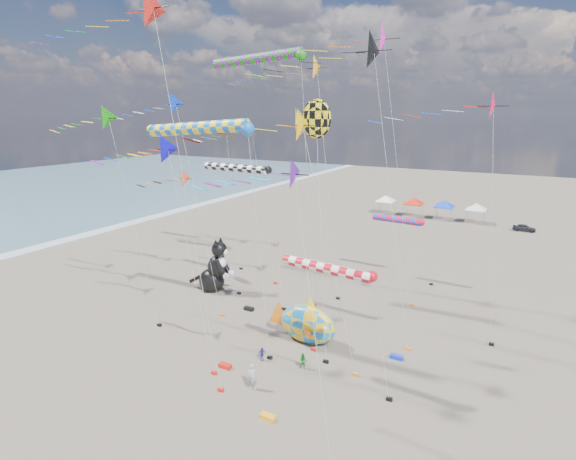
# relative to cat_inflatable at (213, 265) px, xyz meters

# --- Properties ---
(ground) EXTENTS (260.00, 260.00, 0.00)m
(ground) POSITION_rel_cat_inflatable_xyz_m (10.06, -16.34, -2.78)
(ground) COLOR brown
(ground) RESTS_ON ground
(delta_kite_0) EXTENTS (12.29, 2.33, 22.48)m
(delta_kite_0) POSITION_rel_cat_inflatable_xyz_m (7.64, 4.09, 18.22)
(delta_kite_0) COLOR #FFA01E
(delta_kite_0) RESTS_ON ground
(delta_kite_1) EXTENTS (10.69, 1.87, 12.21)m
(delta_kite_1) POSITION_rel_cat_inflatable_xyz_m (-2.76, 0.51, 8.15)
(delta_kite_1) COLOR #FF4822
(delta_kite_1) RESTS_ON ground
(delta_kite_2) EXTENTS (14.09, 2.55, 24.32)m
(delta_kite_2) POSITION_rel_cat_inflatable_xyz_m (6.13, -13.24, 19.97)
(delta_kite_2) COLOR red
(delta_kite_2) RESTS_ON ground
(delta_kite_3) EXTENTS (9.76, 1.84, 16.58)m
(delta_kite_3) POSITION_rel_cat_inflatable_xyz_m (0.51, 4.61, 12.50)
(delta_kite_3) COLOR #1AB3AB
(delta_kite_3) RESTS_ON ground
(delta_kite_4) EXTENTS (10.93, 1.92, 19.07)m
(delta_kite_4) POSITION_rel_cat_inflatable_xyz_m (-0.90, -4.26, 14.96)
(delta_kite_4) COLOR #0931C0
(delta_kite_4) RESTS_ON ground
(delta_kite_5) EXTENTS (9.73, 2.00, 16.02)m
(delta_kite_5) POSITION_rel_cat_inflatable_xyz_m (5.65, -11.89, 11.90)
(delta_kite_5) COLOR #0B06C8
(delta_kite_5) RESTS_ON ground
(delta_kite_6) EXTENTS (12.66, 2.75, 22.76)m
(delta_kite_6) POSITION_rel_cat_inflatable_xyz_m (16.46, -2.25, 18.36)
(delta_kite_6) COLOR black
(delta_kite_6) RESTS_ON ground
(delta_kite_7) EXTENTS (9.49, 1.61, 15.39)m
(delta_kite_7) POSITION_rel_cat_inflatable_xyz_m (15.19, -15.88, 11.37)
(delta_kite_7) COLOR #58178D
(delta_kite_7) RESTS_ON ground
(delta_kite_8) EXTENTS (11.46, 2.06, 18.04)m
(delta_kite_8) POSITION_rel_cat_inflatable_xyz_m (-4.33, -8.41, 13.90)
(delta_kite_8) COLOR #10890E
(delta_kite_8) RESTS_ON ground
(delta_kite_9) EXTENTS (11.03, 2.33, 19.01)m
(delta_kite_9) POSITION_rel_cat_inflatable_xyz_m (22.06, 1.57, 14.77)
(delta_kite_9) COLOR #D41647
(delta_kite_9) RESTS_ON ground
(delta_kite_10) EXTENTS (17.10, 2.97, 24.77)m
(delta_kite_10) POSITION_rel_cat_inflatable_xyz_m (13.19, 5.95, 20.25)
(delta_kite_10) COLOR #FF22B4
(delta_kite_10) RESTS_ON ground
(delta_kite_11) EXTENTS (11.85, 2.18, 17.72)m
(delta_kite_11) POSITION_rel_cat_inflatable_xyz_m (13.67, -7.39, 13.51)
(delta_kite_11) COLOR #F7B408
(delta_kite_11) RESTS_ON ground
(windsock_0) EXTENTS (10.24, 0.91, 22.32)m
(windsock_0) POSITION_rel_cat_inflatable_xyz_m (5.08, 1.41, 19.02)
(windsock_0) COLOR #1A7D16
(windsock_0) RESTS_ON ground
(windsock_1) EXTENTS (10.33, 0.92, 16.74)m
(windsock_1) POSITION_rel_cat_inflatable_xyz_m (6.22, -8.35, 13.46)
(windsock_1) COLOR blue
(windsock_1) RESTS_ON ground
(windsock_2) EXTENTS (6.76, 0.73, 6.89)m
(windsock_2) POSITION_rel_cat_inflatable_xyz_m (15.05, 12.21, 3.70)
(windsock_2) COLOR red
(windsock_2) RESTS_ON ground
(windsock_3) EXTENTS (7.70, 0.70, 8.27)m
(windsock_3) POSITION_rel_cat_inflatable_xyz_m (16.47, -8.95, 5.09)
(windsock_3) COLOR red
(windsock_3) RESTS_ON ground
(windsock_4) EXTENTS (8.44, 0.74, 16.16)m
(windsock_4) POSITION_rel_cat_inflatable_xyz_m (-5.87, 6.65, 12.92)
(windsock_4) COLOR orange
(windsock_4) RESTS_ON ground
(windsock_5) EXTENTS (8.50, 0.71, 12.94)m
(windsock_5) POSITION_rel_cat_inflatable_xyz_m (3.78, -0.57, 9.74)
(windsock_5) COLOR black
(windsock_5) RESTS_ON ground
(angelfish_kite) EXTENTS (3.74, 3.02, 18.23)m
(angelfish_kite) POSITION_rel_cat_inflatable_xyz_m (13.15, -4.88, 13.99)
(angelfish_kite) COLOR yellow
(angelfish_kite) RESTS_ON ground
(cat_inflatable) EXTENTS (4.35, 2.58, 5.55)m
(cat_inflatable) POSITION_rel_cat_inflatable_xyz_m (0.00, 0.00, 0.00)
(cat_inflatable) COLOR black
(cat_inflatable) RESTS_ON ground
(fish_inflatable) EXTENTS (6.18, 2.15, 3.92)m
(fish_inflatable) POSITION_rel_cat_inflatable_xyz_m (12.78, -4.75, -1.30)
(fish_inflatable) COLOR #137BC0
(fish_inflatable) RESTS_ON ground
(person_adult) EXTENTS (0.77, 0.70, 1.77)m
(person_adult) POSITION_rel_cat_inflatable_xyz_m (12.53, -12.06, -1.89)
(person_adult) COLOR #96999E
(person_adult) RESTS_ON ground
(child_green) EXTENTS (0.65, 0.55, 1.20)m
(child_green) POSITION_rel_cat_inflatable_xyz_m (14.31, -8.40, -2.18)
(child_green) COLOR #1C7D25
(child_green) RESTS_ON ground
(child_blue) EXTENTS (0.56, 0.64, 1.04)m
(child_blue) POSITION_rel_cat_inflatable_xyz_m (11.19, -8.81, -2.26)
(child_blue) COLOR navy
(child_blue) RESTS_ON ground
(kite_bag_0) EXTENTS (0.90, 0.44, 0.30)m
(kite_bag_0) POSITION_rel_cat_inflatable_xyz_m (5.59, -2.15, -2.63)
(kite_bag_0) COLOR black
(kite_bag_0) RESTS_ON ground
(kite_bag_1) EXTENTS (0.90, 0.44, 0.30)m
(kite_bag_1) POSITION_rel_cat_inflatable_xyz_m (19.64, -3.90, -2.63)
(kite_bag_1) COLOR #1430CB
(kite_bag_1) RESTS_ON ground
(kite_bag_2) EXTENTS (0.90, 0.44, 0.30)m
(kite_bag_2) POSITION_rel_cat_inflatable_xyz_m (14.94, -14.11, -2.63)
(kite_bag_2) COLOR orange
(kite_bag_2) RESTS_ON ground
(kite_bag_3) EXTENTS (0.90, 0.44, 0.30)m
(kite_bag_3) POSITION_rel_cat_inflatable_xyz_m (9.46, -10.89, -2.63)
(kite_bag_3) COLOR red
(kite_bag_3) RESTS_ON ground
(tent_row) EXTENTS (19.20, 4.20, 3.80)m
(tent_row) POSITION_rel_cat_inflatable_xyz_m (11.56, 43.66, 0.37)
(tent_row) COLOR white
(tent_row) RESTS_ON ground
(parked_car) EXTENTS (3.22, 1.37, 1.09)m
(parked_car) POSITION_rel_cat_inflatable_xyz_m (26.27, 41.66, -2.23)
(parked_car) COLOR #26262D
(parked_car) RESTS_ON ground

